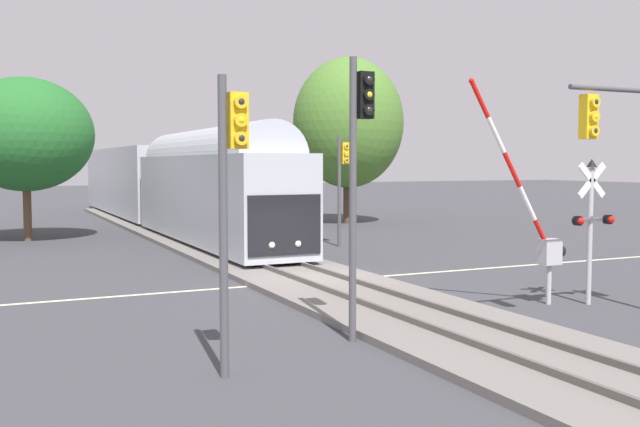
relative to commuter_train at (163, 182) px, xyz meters
The scene contains 11 objects.
ground_plane 21.25m from the commuter_train, 90.01° to the right, with size 220.00×220.00×0.00m, color #3D3D42.
road_centre_stripe 21.25m from the commuter_train, 90.01° to the right, with size 44.00×0.20×0.01m.
railway_track 21.24m from the commuter_train, 90.01° to the right, with size 4.40×80.00×0.32m.
commuter_train is the anchor object (origin of this frame).
crossing_gate_near 27.57m from the commuter_train, 81.49° to the right, with size 3.29×0.40×6.02m.
crossing_signal_mast 28.28m from the commuter_train, 79.06° to the right, with size 1.36×0.44×3.98m.
traffic_signal_far_side 13.68m from the commuter_train, 66.40° to the right, with size 0.53×0.38×5.12m.
traffic_signal_median 28.78m from the commuter_train, 94.55° to the right, with size 0.53×0.38×6.11m.
traffic_signal_near_left 30.57m from the commuter_train, 100.55° to the right, with size 0.53×0.38×5.42m.
oak_behind_train 8.89m from the commuter_train, 153.86° to the right, with size 6.61×6.61×8.10m.
oak_far_right 12.25m from the commuter_train, ahead, with size 7.06×7.06×10.60m.
Camera 1 is at (-9.57, -21.27, 3.86)m, focal length 40.50 mm.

